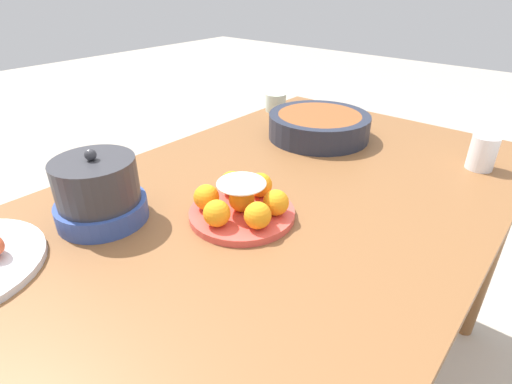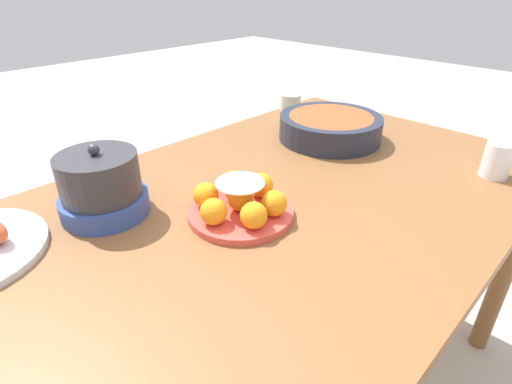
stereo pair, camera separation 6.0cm
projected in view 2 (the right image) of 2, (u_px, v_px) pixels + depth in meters
name	position (u px, v px, depth m)	size (l,w,h in m)	color
dining_table	(270.00, 232.00, 0.98)	(1.55, 0.92, 0.76)	brown
cake_plate	(240.00, 202.00, 0.86)	(0.23, 0.23, 0.09)	#E04C42
serving_bowl	(330.00, 127.00, 1.26)	(0.32, 0.32, 0.08)	#232838
sauce_bowl	(328.00, 111.00, 1.48)	(0.09, 0.09, 0.03)	silver
cup_near	(497.00, 160.00, 1.02)	(0.07, 0.07, 0.09)	white
cup_far	(290.00, 103.00, 1.52)	(0.08, 0.08, 0.07)	beige
warming_pot	(101.00, 186.00, 0.86)	(0.19, 0.19, 0.16)	#334C99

